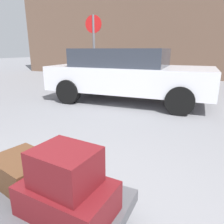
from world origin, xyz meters
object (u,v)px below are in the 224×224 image
duffel_bag_maroon_topmost_pile (65,167)px  no_parking_sign (94,47)px  suitcase_brown_front_right (23,170)px  parked_car (127,74)px  luggage_cart (45,208)px  suitcase_maroon_rear_left (68,198)px

duffel_bag_maroon_topmost_pile → no_parking_sign: size_ratio=0.17×
duffel_bag_maroon_topmost_pile → suitcase_brown_front_right: bearing=172.3°
parked_car → no_parking_sign: 1.41m
suitcase_brown_front_right → no_parking_sign: 5.22m
luggage_cart → duffel_bag_maroon_topmost_pile: duffel_bag_maroon_topmost_pile is taller
suitcase_maroon_rear_left → duffel_bag_maroon_topmost_pile: bearing=-176.4°
parked_car → no_parking_sign: bearing=165.6°
luggage_cart → suitcase_maroon_rear_left: suitcase_maroon_rear_left is taller
suitcase_brown_front_right → duffel_bag_maroon_topmost_pile: 0.58m
suitcase_maroon_rear_left → duffel_bag_maroon_topmost_pile: duffel_bag_maroon_topmost_pile is taller
luggage_cart → duffel_bag_maroon_topmost_pile: bearing=-6.1°
suitcase_maroon_rear_left → duffel_bag_maroon_topmost_pile: size_ratio=1.56×
duffel_bag_maroon_topmost_pile → luggage_cart: bearing=179.5°
suitcase_maroon_rear_left → parked_car: size_ratio=0.14×
duffel_bag_maroon_topmost_pile → no_parking_sign: bearing=122.7°
luggage_cart → suitcase_brown_front_right: (-0.29, 0.10, 0.18)m
suitcase_brown_front_right → luggage_cart: bearing=-6.3°
suitcase_maroon_rear_left → no_parking_sign: size_ratio=0.26×
luggage_cart → duffel_bag_maroon_topmost_pile: 0.47m
suitcase_maroon_rear_left → duffel_bag_maroon_topmost_pile: 0.23m
parked_car → suitcase_maroon_rear_left: bearing=-74.1°
suitcase_brown_front_right → no_parking_sign: bearing=124.9°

